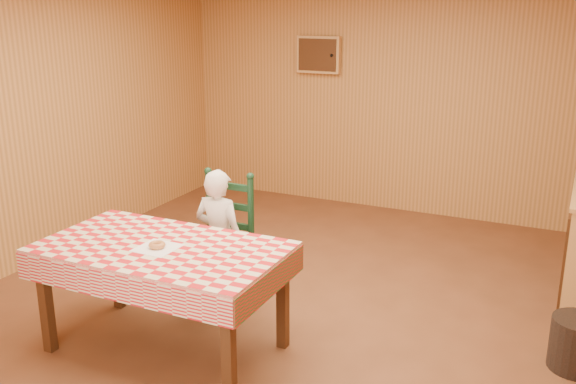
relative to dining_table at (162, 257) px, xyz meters
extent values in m
plane|color=brown|center=(0.49, 0.75, -0.69)|extent=(6.00, 6.00, 0.00)
cube|color=#BB8243|center=(0.49, 3.75, 0.61)|extent=(5.00, 0.10, 2.60)
cube|color=#BB8243|center=(-2.01, 0.75, 0.61)|extent=(0.10, 6.00, 2.60)
cube|color=tan|center=(-0.41, 3.69, 1.06)|extent=(0.52, 0.08, 0.42)
cube|color=#452612|center=(-0.41, 3.65, 1.06)|extent=(0.46, 0.02, 0.36)
sphere|color=black|center=(-0.23, 3.63, 1.06)|extent=(0.04, 0.04, 0.04)
cube|color=#452612|center=(0.00, 0.00, 0.03)|extent=(1.60, 0.90, 0.06)
cube|color=#452612|center=(-0.72, -0.37, -0.34)|extent=(0.07, 0.07, 0.69)
cube|color=#452612|center=(0.72, -0.37, -0.34)|extent=(0.07, 0.07, 0.69)
cube|color=#452612|center=(-0.72, 0.37, -0.34)|extent=(0.07, 0.07, 0.69)
cube|color=#452612|center=(0.72, 0.37, -0.34)|extent=(0.07, 0.07, 0.69)
cube|color=red|center=(0.00, 0.00, 0.07)|extent=(1.64, 0.94, 0.02)
cube|color=red|center=(0.00, -0.47, -0.03)|extent=(1.64, 0.02, 0.18)
cube|color=red|center=(0.00, 0.47, -0.03)|extent=(1.64, 0.02, 0.18)
cube|color=#2A5527|center=(-0.82, 0.00, -0.03)|extent=(0.02, 0.94, 0.18)
cube|color=#2A5527|center=(0.82, 0.00, -0.03)|extent=(0.02, 0.94, 0.18)
cube|color=black|center=(0.00, 0.73, -0.26)|extent=(0.44, 0.40, 0.04)
cylinder|color=black|center=(-0.19, 0.56, -0.48)|extent=(0.04, 0.04, 0.41)
cylinder|color=black|center=(0.19, 0.56, -0.48)|extent=(0.04, 0.04, 0.41)
cylinder|color=black|center=(-0.19, 0.90, -0.48)|extent=(0.04, 0.04, 0.41)
cylinder|color=black|center=(0.19, 0.90, -0.48)|extent=(0.04, 0.04, 0.41)
cylinder|color=black|center=(-0.19, 0.90, 0.06)|extent=(0.05, 0.05, 0.60)
sphere|color=black|center=(-0.19, 0.90, 0.36)|extent=(0.06, 0.06, 0.06)
cylinder|color=black|center=(0.19, 0.90, 0.06)|extent=(0.05, 0.05, 0.60)
sphere|color=black|center=(0.19, 0.90, 0.36)|extent=(0.06, 0.06, 0.06)
cube|color=black|center=(0.00, 0.90, -0.06)|extent=(0.38, 0.03, 0.05)
cube|color=black|center=(0.00, 0.90, 0.10)|extent=(0.38, 0.03, 0.05)
cube|color=black|center=(0.00, 0.90, 0.26)|extent=(0.38, 0.03, 0.05)
imported|color=white|center=(0.00, 0.73, -0.13)|extent=(0.41, 0.27, 1.12)
cube|color=white|center=(0.00, -0.05, 0.08)|extent=(0.27, 0.27, 0.00)
torus|color=#B77742|center=(0.00, -0.05, 0.10)|extent=(0.14, 0.14, 0.04)
cube|color=#452612|center=(2.45, 2.10, -0.24)|extent=(0.02, 1.20, 0.80)
camera|label=1|loc=(2.47, -3.26, 1.65)|focal=40.00mm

